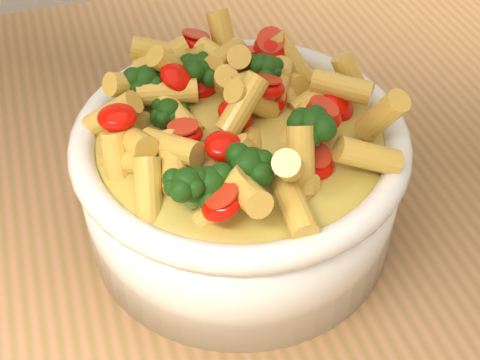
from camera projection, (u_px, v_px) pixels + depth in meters
name	position (u px, v px, depth m)	size (l,w,h in m)	color
table	(249.00, 295.00, 0.62)	(1.20, 0.80, 0.90)	#A56E47
serving_bowl	(240.00, 179.00, 0.51)	(0.24, 0.24, 0.11)	white
pasta_salad	(240.00, 111.00, 0.46)	(0.19, 0.19, 0.04)	#FFD150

